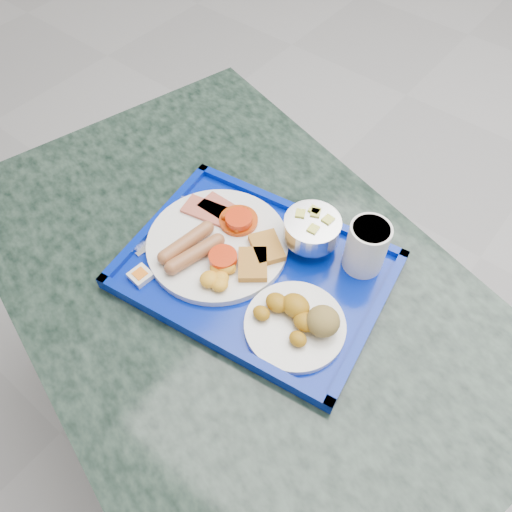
{
  "coord_description": "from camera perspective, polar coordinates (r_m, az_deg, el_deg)",
  "views": [
    {
      "loc": [
        0.03,
        -1.31,
        1.44
      ],
      "look_at": [
        -0.29,
        -0.92,
        0.73
      ],
      "focal_mm": 35.0,
      "sensor_mm": 36.0,
      "label": 1
    }
  ],
  "objects": [
    {
      "name": "floor",
      "position": [
        1.95,
        24.28,
        -0.13
      ],
      "size": [
        6.0,
        6.0,
        0.0
      ],
      "primitive_type": "plane",
      "color": "gray",
      "rests_on": "ground"
    },
    {
      "name": "tray",
      "position": [
        0.91,
        -0.0,
        -1.71
      ],
      "size": [
        0.5,
        0.4,
        0.03
      ],
      "rotation": [
        0.0,
        0.0,
        0.15
      ],
      "color": "#031C9B",
      "rests_on": "table"
    },
    {
      "name": "spoon",
      "position": [
        0.99,
        -7.86,
        5.02
      ],
      "size": [
        0.05,
        0.18,
        0.01
      ],
      "rotation": [
        0.0,
        0.0,
        -0.15
      ],
      "color": "silver",
      "rests_on": "tray"
    },
    {
      "name": "fruit_bowl",
      "position": [
        0.91,
        6.41,
        3.1
      ],
      "size": [
        0.1,
        0.1,
        0.07
      ],
      "color": "silver",
      "rests_on": "tray"
    },
    {
      "name": "bread_plate",
      "position": [
        0.83,
        4.98,
        -7.41
      ],
      "size": [
        0.17,
        0.17,
        0.06
      ],
      "rotation": [
        0.0,
        0.0,
        -0.18
      ],
      "color": "white",
      "rests_on": "tray"
    },
    {
      "name": "juice_cup",
      "position": [
        0.89,
        12.54,
        1.17
      ],
      "size": [
        0.07,
        0.07,
        0.1
      ],
      "color": "white",
      "rests_on": "tray"
    },
    {
      "name": "main_plate",
      "position": [
        0.92,
        -4.23,
        1.3
      ],
      "size": [
        0.26,
        0.26,
        0.04
      ],
      "rotation": [
        0.0,
        0.0,
        -0.28
      ],
      "color": "white",
      "rests_on": "tray"
    },
    {
      "name": "table",
      "position": [
        1.07,
        -2.42,
        -7.43
      ],
      "size": [
        1.24,
        0.99,
        0.68
      ],
      "rotation": [
        0.0,
        0.0,
        -0.27
      ],
      "color": "slate",
      "rests_on": "floor"
    },
    {
      "name": "knife",
      "position": [
        0.98,
        -10.53,
        3.64
      ],
      "size": [
        0.04,
        0.16,
        0.0
      ],
      "primitive_type": "cube",
      "rotation": [
        0.0,
        0.0,
        0.16
      ],
      "color": "silver",
      "rests_on": "tray"
    },
    {
      "name": "jam_packet",
      "position": [
        0.91,
        -13.06,
        -2.19
      ],
      "size": [
        0.04,
        0.04,
        0.01
      ],
      "rotation": [
        0.0,
        0.0,
        -0.09
      ],
      "color": "silver",
      "rests_on": "tray"
    }
  ]
}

